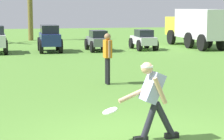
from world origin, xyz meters
The scene contains 7 objects.
frisbee_thrower centered at (0.27, 0.07, 0.80)m, with size 1.13×0.47×1.42m.
frisbee_in_flight centered at (-0.48, 0.15, 0.56)m, with size 0.28×0.28×0.11m.
teammate_near_sideline centered at (0.64, 5.81, 0.94)m, with size 0.22×0.50×1.56m.
parked_car_slot_b centered at (-0.39, 15.87, 0.74)m, with size 1.18×2.36×1.40m.
parked_car_slot_c centered at (2.16, 15.78, 0.56)m, with size 1.14×2.23×1.10m.
parked_car_slot_d centered at (4.73, 15.92, 0.56)m, with size 1.12×2.22×1.10m.
box_truck centered at (8.04, 16.76, 1.23)m, with size 1.65×5.95×2.20m.
Camera 1 is at (-2.01, -7.13, 2.38)m, focal length 70.00 mm.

